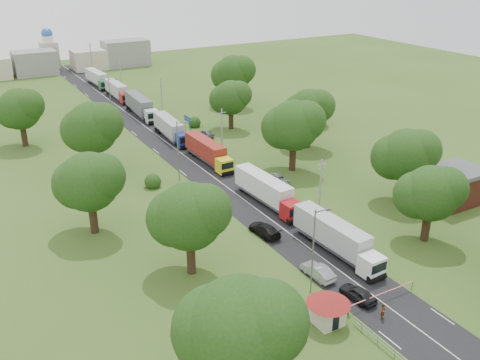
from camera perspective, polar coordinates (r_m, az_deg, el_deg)
ground at (r=76.50m, az=1.87°, el=-3.19°), size 260.00×260.00×0.00m
road at (r=92.62m, az=-4.61°, el=1.61°), size 8.00×200.00×0.04m
boom_barrier at (r=58.40m, az=13.90°, el=-12.14°), size 9.22×0.35×1.18m
guard_booth at (r=54.37m, az=9.39°, el=-13.03°), size 4.40×4.40×3.45m
info_sign at (r=106.57m, az=-5.62°, el=6.20°), size 0.12×3.10×4.10m
pole_1 at (r=72.22m, az=8.55°, el=-1.02°), size 1.60×0.24×9.00m
pole_2 at (r=94.16m, az=-1.93°, el=5.07°), size 1.60×0.24×9.00m
pole_3 at (r=118.68m, az=-8.36°, el=8.69°), size 1.60×0.24×9.00m
pole_4 at (r=144.47m, az=-12.61°, el=10.98°), size 1.60×0.24×9.00m
pole_5 at (r=170.96m, az=-15.59°, el=12.54°), size 1.60×0.24×9.00m
lamp_0 at (r=56.74m, az=7.93°, el=-7.16°), size 2.03×0.22×10.00m
lamp_1 at (r=84.36m, az=-6.55°, el=3.35°), size 2.03×0.22×10.00m
lamp_2 at (r=116.04m, az=-13.59°, el=8.39°), size 2.03×0.22×10.00m
tree_2 at (r=69.95m, az=19.63°, el=-1.30°), size 8.00×8.00×10.10m
tree_3 at (r=80.02m, az=17.27°, el=2.58°), size 8.80×8.80×11.07m
tree_4 at (r=88.16m, az=5.70°, el=5.85°), size 9.60×9.60×12.05m
tree_5 at (r=99.63m, az=7.31°, el=7.45°), size 8.80×8.80×11.07m
tree_6 at (r=109.90m, az=-1.02°, el=8.79°), size 8.00×8.00×10.10m
tree_7 at (r=126.66m, az=-0.73°, el=11.32°), size 9.60×9.60×12.05m
tree_9 at (r=41.85m, az=-0.12°, el=-15.53°), size 9.60×9.60×12.05m
tree_10 at (r=59.19m, az=-5.50°, el=-3.82°), size 8.80×8.80×11.07m
tree_11 at (r=70.23m, az=-15.85°, el=-0.14°), size 8.80×8.80×11.07m
tree_12 at (r=89.67m, az=-15.53°, el=5.40°), size 9.60×9.60×12.05m
tree_13 at (r=107.46m, az=-22.48°, el=7.03°), size 8.80×8.80×11.07m
house_brick at (r=83.55m, az=21.79°, el=-0.58°), size 8.60×6.60×5.20m
house_cream at (r=114.35m, az=6.91°, el=7.67°), size 10.08×10.08×5.80m
distant_town at (r=174.86m, az=-17.54°, el=12.15°), size 52.00×8.00×8.00m
church at (r=181.37m, az=-19.68°, el=12.86°), size 5.00×5.00×12.30m
truck_0 at (r=66.10m, az=10.23°, el=-6.03°), size 3.00×14.60×4.04m
truck_1 at (r=77.42m, az=2.89°, el=-1.14°), size 3.00×14.45×3.99m
truck_2 at (r=92.91m, az=-3.45°, el=3.07°), size 2.59×14.05×3.89m
truck_3 at (r=105.80m, az=-7.42°, el=5.46°), size 3.07×14.13×3.90m
truck_4 at (r=122.05m, az=-10.58°, el=7.78°), size 3.24×15.56×4.30m
truck_5 at (r=138.15m, az=-12.95°, el=9.29°), size 2.53×14.07×3.90m
truck_6 at (r=153.12m, az=-14.98°, el=10.43°), size 3.10×14.15×3.91m
car_lane_front at (r=59.02m, az=12.47°, el=-11.75°), size 2.18×4.50×1.48m
car_lane_mid at (r=61.82m, az=8.32°, el=-9.61°), size 1.86×4.70×1.52m
car_lane_rear at (r=69.73m, az=2.63°, el=-5.30°), size 2.58×5.34×1.50m
car_verge_near at (r=85.51m, az=4.00°, el=0.21°), size 2.68×4.96×1.32m
car_verge_far at (r=106.47m, az=-3.70°, el=4.97°), size 2.24×4.49×1.47m
pedestrian_near at (r=56.83m, az=15.01°, el=-13.45°), size 0.73×0.65×1.69m
pedestrian_booth at (r=56.33m, az=8.94°, el=-13.04°), size 1.20×1.20×1.96m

